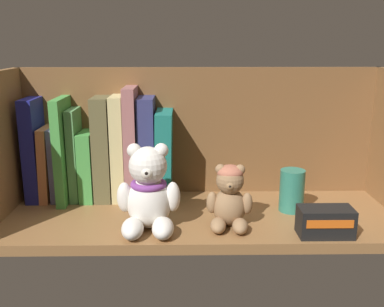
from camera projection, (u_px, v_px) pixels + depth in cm
name	position (u px, v px, depth cm)	size (l,w,h in cm)	color
shelf_board	(201.00, 219.00, 89.59)	(77.46, 27.31, 2.00)	olive
shelf_back_panel	(199.00, 136.00, 99.82)	(79.86, 1.20, 30.37)	brown
book_0	(35.00, 149.00, 95.91)	(2.95, 9.77, 22.26)	navy
book_1	(48.00, 163.00, 96.73)	(1.86, 9.98, 16.12)	#C7774A
book_2	(58.00, 163.00, 96.76)	(1.66, 9.14, 16.06)	slate
book_3	(66.00, 149.00, 95.99)	(1.88, 14.46, 22.50)	green
book_4	(76.00, 154.00, 96.33)	(1.85, 9.11, 20.00)	#528D51
book_5	(89.00, 165.00, 97.00)	(2.90, 9.94, 15.04)	#439642
book_6	(104.00, 148.00, 96.11)	(3.56, 9.58, 22.51)	brown
book_7	(119.00, 148.00, 96.13)	(2.73, 9.29, 22.75)	#CDC180
book_8	(132.00, 144.00, 95.94)	(2.51, 11.30, 24.62)	#9F6363
book_9	(147.00, 148.00, 96.26)	(3.49, 9.71, 22.45)	navy
book_10	(164.00, 155.00, 96.67)	(3.40, 14.51, 19.65)	#196D63
teddy_bear_larger	(148.00, 194.00, 80.90)	(11.71, 11.82, 16.17)	white
teddy_bear_smaller	(230.00, 198.00, 82.37)	(8.80, 9.01, 11.96)	#93704C
pillar_candle	(292.00, 190.00, 90.26)	(5.01, 5.01, 8.68)	#2D7A66
small_product_box	(325.00, 222.00, 79.17)	(9.68, 5.22, 5.20)	black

